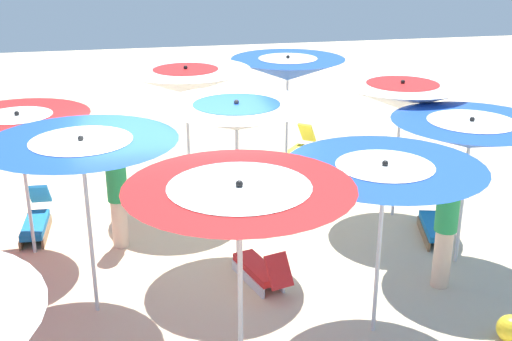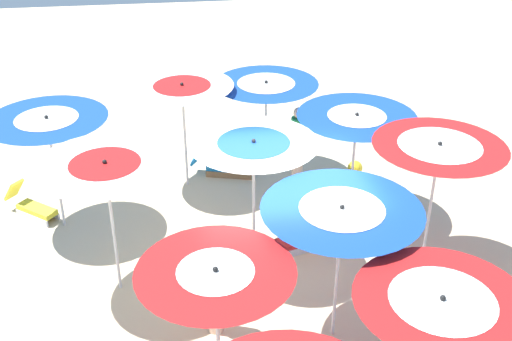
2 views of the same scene
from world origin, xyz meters
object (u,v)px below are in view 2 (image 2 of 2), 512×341
Objects in this scene: beach_umbrella_11 at (266,91)px; beachgoer_0 at (298,145)px; beach_umbrella_7 at (254,152)px; lounger_0 at (225,167)px; beach_umbrella_9 at (48,129)px; beach_umbrella_1 at (440,312)px; beach_umbrella_4 at (341,219)px; beach_umbrella_5 at (438,157)px; beach_ball at (355,168)px; beach_umbrella_10 at (182,95)px; beach_umbrella_3 at (216,281)px; beachgoer_1 at (214,287)px; lounger_1 at (33,207)px; lounger_3 at (292,241)px; beach_umbrella_6 at (106,175)px; beach_umbrella_8 at (356,123)px.

beach_umbrella_11 reaches higher than beachgoer_0.
lounger_0 is at bearing 3.91° from beach_umbrella_7.
beach_umbrella_1 is at bearing -136.53° from beach_umbrella_9.
beach_umbrella_4 is 2.19m from beach_umbrella_7.
beach_umbrella_5 is 3.81m from beach_ball.
beach_umbrella_3 is at bearing -178.11° from beach_umbrella_10.
beach_umbrella_1 is at bearing -68.83° from beachgoer_1.
lounger_1 is 3.43× the size of beach_ball.
beach_umbrella_7 is at bearing 12.61° from lounger_1.
beach_umbrella_1 is 6.44m from beachgoer_0.
lounger_0 is 3.10m from lounger_3.
beach_umbrella_4 is 0.95× the size of beach_umbrella_6.
beach_umbrella_11 is (3.08, -0.67, -0.23)m from beach_umbrella_7.
beach_umbrella_5 is 1.36× the size of beachgoer_0.
beach_umbrella_1 is 3.55m from beach_umbrella_5.
lounger_1 is at bearing 63.95° from beach_umbrella_7.
beach_umbrella_4 is at bearing -115.28° from beach_umbrella_6.
beachgoer_0 reaches higher than beachgoer_1.
beach_umbrella_5 reaches higher than beachgoer_0.
beach_umbrella_11 is (3.57, 2.25, -0.20)m from beach_umbrella_5.
beach_umbrella_1 reaches higher than lounger_3.
beach_umbrella_6 is 1.51× the size of beachgoer_1.
beach_umbrella_3 is 6.35m from lounger_0.
beach_umbrella_10 is at bearing 88.87° from beach_ball.
lounger_0 reaches higher than beach_ball.
beach_umbrella_8 is (1.72, -4.38, -0.21)m from beach_umbrella_6.
beachgoer_0 is (-0.60, -1.47, 0.73)m from lounger_0.
beach_umbrella_9 reaches higher than lounger_3.
beach_ball is at bearing -99.65° from beach_umbrella_11.
beachgoer_1 is at bearing 142.38° from beach_ball.
beach_umbrella_5 is 1.49× the size of beachgoer_1.
beach_umbrella_9 is at bearing 5.63° from lounger_1.
beach_ball is (3.20, -4.90, -1.99)m from beach_umbrella_6.
beach_umbrella_6 is 4.71m from beach_umbrella_8.
beach_umbrella_8 is (3.25, -1.12, -0.14)m from beach_umbrella_4.
beach_umbrella_3 is at bearing 145.14° from beach_umbrella_8.
lounger_0 is (3.14, 0.21, -1.96)m from beach_umbrella_7.
beach_umbrella_5 is 6.70m from beach_umbrella_9.
beach_umbrella_8 is 1.25× the size of beachgoer_0.
beach_umbrella_7 is at bearing 0.45° from beachgoer_0.
beach_umbrella_9 is at bearing 71.94° from beach_umbrella_5.
beach_umbrella_3 is (0.88, 2.51, 0.03)m from beach_umbrella_1.
beach_ball is (0.76, -6.68, -0.05)m from lounger_1.
lounger_0 is 1.14× the size of lounger_3.
beachgoer_1 is at bearing 162.71° from beach_umbrella_11.
beachgoer_1 is (-4.74, 1.48, -1.09)m from beach_umbrella_11.
beach_umbrella_6 is 4.58m from lounger_0.
beachgoer_0 is 1.10× the size of beachgoer_1.
beach_umbrella_10 is (3.27, -1.26, -0.11)m from beach_umbrella_6.
beach_umbrella_1 is at bearing -171.83° from beach_umbrella_11.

